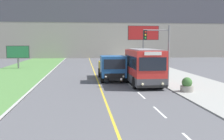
{
  "coord_description": "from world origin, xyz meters",
  "views": [
    {
      "loc": [
        -1.4,
        -5.96,
        3.83
      ],
      "look_at": [
        1.1,
        16.83,
        1.4
      ],
      "focal_mm": 42.0,
      "sensor_mm": 36.0,
      "label": 1
    }
  ],
  "objects_px": {
    "car_distant": "(119,63)",
    "planter_round_third": "(151,70)",
    "billboard_small": "(18,53)",
    "dump_truck": "(112,68)",
    "billboard_large": "(143,34)",
    "city_bus": "(144,67)",
    "traffic_light_mast": "(161,48)",
    "planter_round_second": "(164,76)",
    "planter_round_far": "(142,66)",
    "planter_round_near": "(187,85)"
  },
  "relations": [
    {
      "from": "city_bus",
      "to": "traffic_light_mast",
      "type": "relative_size",
      "value": 1.15
    },
    {
      "from": "city_bus",
      "to": "dump_truck",
      "type": "height_order",
      "value": "city_bus"
    },
    {
      "from": "billboard_large",
      "to": "planter_round_third",
      "type": "relative_size",
      "value": 6.01
    },
    {
      "from": "dump_truck",
      "to": "planter_round_second",
      "type": "xyz_separation_m",
      "value": [
        4.94,
        -1.3,
        -0.73
      ]
    },
    {
      "from": "car_distant",
      "to": "planter_round_far",
      "type": "relative_size",
      "value": 3.75
    },
    {
      "from": "dump_truck",
      "to": "planter_round_far",
      "type": "xyz_separation_m",
      "value": [
        5.12,
        9.37,
        -0.69
      ]
    },
    {
      "from": "city_bus",
      "to": "billboard_small",
      "type": "height_order",
      "value": "billboard_small"
    },
    {
      "from": "car_distant",
      "to": "billboard_small",
      "type": "height_order",
      "value": "billboard_small"
    },
    {
      "from": "planter_round_far",
      "to": "car_distant",
      "type": "bearing_deg",
      "value": 115.66
    },
    {
      "from": "planter_round_near",
      "to": "dump_truck",
      "type": "bearing_deg",
      "value": 127.08
    },
    {
      "from": "dump_truck",
      "to": "billboard_large",
      "type": "height_order",
      "value": "billboard_large"
    },
    {
      "from": "dump_truck",
      "to": "traffic_light_mast",
      "type": "distance_m",
      "value": 5.93
    },
    {
      "from": "car_distant",
      "to": "billboard_large",
      "type": "bearing_deg",
      "value": 47.8
    },
    {
      "from": "planter_round_far",
      "to": "planter_round_near",
      "type": "bearing_deg",
      "value": -90.39
    },
    {
      "from": "city_bus",
      "to": "planter_round_third",
      "type": "xyz_separation_m",
      "value": [
        2.46,
        6.95,
        -1.06
      ]
    },
    {
      "from": "traffic_light_mast",
      "to": "planter_round_far",
      "type": "xyz_separation_m",
      "value": [
        1.48,
        13.56,
        -2.78
      ]
    },
    {
      "from": "city_bus",
      "to": "planter_round_third",
      "type": "height_order",
      "value": "city_bus"
    },
    {
      "from": "dump_truck",
      "to": "planter_round_second",
      "type": "distance_m",
      "value": 5.16
    },
    {
      "from": "billboard_small",
      "to": "planter_round_second",
      "type": "distance_m",
      "value": 22.98
    },
    {
      "from": "traffic_light_mast",
      "to": "billboard_small",
      "type": "height_order",
      "value": "traffic_light_mast"
    },
    {
      "from": "city_bus",
      "to": "planter_round_near",
      "type": "distance_m",
      "value": 4.6
    },
    {
      "from": "planter_round_second",
      "to": "car_distant",
      "type": "bearing_deg",
      "value": 98.14
    },
    {
      "from": "car_distant",
      "to": "planter_round_third",
      "type": "distance_m",
      "value": 10.64
    },
    {
      "from": "city_bus",
      "to": "car_distant",
      "type": "distance_m",
      "value": 17.37
    },
    {
      "from": "city_bus",
      "to": "planter_round_far",
      "type": "relative_size",
      "value": 5.26
    },
    {
      "from": "billboard_small",
      "to": "planter_round_far",
      "type": "bearing_deg",
      "value": -14.27
    },
    {
      "from": "billboard_small",
      "to": "traffic_light_mast",
      "type": "bearing_deg",
      "value": -48.46
    },
    {
      "from": "city_bus",
      "to": "car_distant",
      "type": "height_order",
      "value": "city_bus"
    },
    {
      "from": "car_distant",
      "to": "planter_round_far",
      "type": "bearing_deg",
      "value": -64.34
    },
    {
      "from": "billboard_large",
      "to": "planter_round_third",
      "type": "distance_m",
      "value": 16.86
    },
    {
      "from": "traffic_light_mast",
      "to": "planter_round_second",
      "type": "distance_m",
      "value": 4.24
    },
    {
      "from": "dump_truck",
      "to": "car_distant",
      "type": "relative_size",
      "value": 1.51
    },
    {
      "from": "billboard_small",
      "to": "planter_round_third",
      "type": "relative_size",
      "value": 2.99
    },
    {
      "from": "dump_truck",
      "to": "billboard_small",
      "type": "xyz_separation_m",
      "value": [
        -12.29,
        13.8,
        1.05
      ]
    },
    {
      "from": "dump_truck",
      "to": "planter_round_second",
      "type": "bearing_deg",
      "value": -14.74
    },
    {
      "from": "car_distant",
      "to": "billboard_small",
      "type": "bearing_deg",
      "value": -177.59
    },
    {
      "from": "city_bus",
      "to": "car_distant",
      "type": "bearing_deg",
      "value": 89.46
    },
    {
      "from": "dump_truck",
      "to": "billboard_large",
      "type": "bearing_deg",
      "value": 68.83
    },
    {
      "from": "dump_truck",
      "to": "planter_round_far",
      "type": "bearing_deg",
      "value": 61.33
    },
    {
      "from": "dump_truck",
      "to": "traffic_light_mast",
      "type": "relative_size",
      "value": 1.24
    },
    {
      "from": "city_bus",
      "to": "traffic_light_mast",
      "type": "xyz_separation_m",
      "value": [
        1.11,
        -1.28,
        1.73
      ]
    },
    {
      "from": "city_bus",
      "to": "traffic_light_mast",
      "type": "height_order",
      "value": "traffic_light_mast"
    },
    {
      "from": "traffic_light_mast",
      "to": "planter_round_third",
      "type": "relative_size",
      "value": 4.67
    },
    {
      "from": "car_distant",
      "to": "billboard_large",
      "type": "height_order",
      "value": "billboard_large"
    },
    {
      "from": "car_distant",
      "to": "planter_round_third",
      "type": "xyz_separation_m",
      "value": [
        2.29,
        -10.39,
        -0.12
      ]
    },
    {
      "from": "planter_round_near",
      "to": "city_bus",
      "type": "bearing_deg",
      "value": 123.72
    },
    {
      "from": "dump_truck",
      "to": "car_distant",
      "type": "height_order",
      "value": "dump_truck"
    },
    {
      "from": "car_distant",
      "to": "traffic_light_mast",
      "type": "distance_m",
      "value": 18.83
    },
    {
      "from": "billboard_large",
      "to": "billboard_small",
      "type": "bearing_deg",
      "value": -162.81
    },
    {
      "from": "dump_truck",
      "to": "planter_round_far",
      "type": "relative_size",
      "value": 5.66
    }
  ]
}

